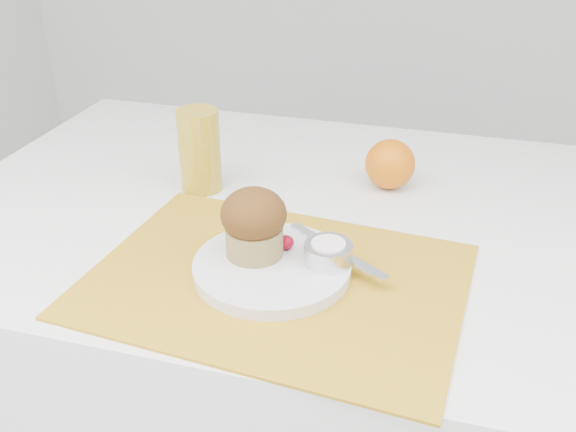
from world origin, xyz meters
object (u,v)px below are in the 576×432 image
(orange, at_px, (390,164))
(juice_glass, at_px, (200,150))
(plate, at_px, (272,267))
(muffin, at_px, (254,222))
(table, at_px, (302,379))

(orange, bearing_deg, juice_glass, -163.06)
(plate, xyz_separation_m, juice_glass, (-0.19, 0.22, 0.06))
(orange, bearing_deg, muffin, -115.51)
(orange, relative_size, muffin, 0.87)
(plate, distance_m, juice_glass, 0.30)
(plate, height_order, juice_glass, juice_glass)
(plate, relative_size, muffin, 2.18)
(orange, bearing_deg, plate, -109.93)
(orange, height_order, muffin, muffin)
(plate, bearing_deg, orange, 70.07)
(juice_glass, bearing_deg, orange, 16.94)
(table, xyz_separation_m, orange, (0.12, 0.12, 0.42))
(table, bearing_deg, plate, -88.14)
(plate, bearing_deg, table, 91.86)
(juice_glass, bearing_deg, table, -6.35)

